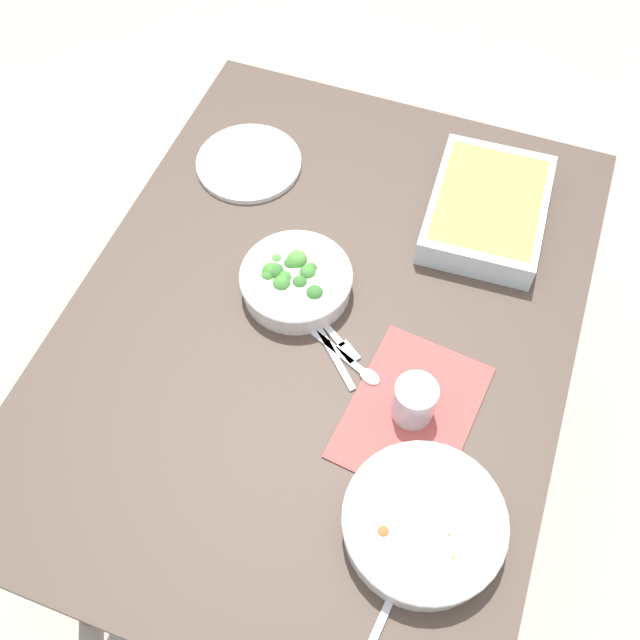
{
  "coord_description": "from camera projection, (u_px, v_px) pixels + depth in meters",
  "views": [
    {
      "loc": [
        0.65,
        0.24,
        1.86
      ],
      "look_at": [
        0.0,
        0.0,
        0.74
      ],
      "focal_mm": 40.78,
      "sensor_mm": 36.0,
      "label": 1
    }
  ],
  "objects": [
    {
      "name": "stew_bowl",
      "position": [
        424.0,
        523.0,
        1.09
      ],
      "size": [
        0.25,
        0.25,
        0.06
      ],
      "color": "silver",
      "rests_on": "dining_table"
    },
    {
      "name": "fork_on_table",
      "position": [
        331.0,
        332.0,
        1.3
      ],
      "size": [
        0.11,
        0.16,
        0.01
      ],
      "color": "silver",
      "rests_on": "dining_table"
    },
    {
      "name": "spoon_by_stew",
      "position": [
        400.0,
        577.0,
        1.08
      ],
      "size": [
        0.18,
        0.04,
        0.01
      ],
      "color": "silver",
      "rests_on": "dining_table"
    },
    {
      "name": "dining_table",
      "position": [
        320.0,
        345.0,
        1.4
      ],
      "size": [
        1.2,
        0.9,
        0.74
      ],
      "color": "#4C3D33",
      "rests_on": "ground_plane"
    },
    {
      "name": "broccoli_bowl",
      "position": [
        296.0,
        280.0,
        1.33
      ],
      "size": [
        0.21,
        0.21,
        0.07
      ],
      "color": "silver",
      "rests_on": "dining_table"
    },
    {
      "name": "spoon_by_broccoli",
      "position": [
        324.0,
        338.0,
        1.3
      ],
      "size": [
        0.14,
        0.14,
        0.01
      ],
      "color": "silver",
      "rests_on": "dining_table"
    },
    {
      "name": "placemat",
      "position": [
        412.0,
        412.0,
        1.22
      ],
      "size": [
        0.3,
        0.23,
        0.0
      ],
      "primitive_type": "cube",
      "rotation": [
        0.0,
        0.0,
        -0.11
      ],
      "color": "#B24C47",
      "rests_on": "dining_table"
    },
    {
      "name": "baking_dish",
      "position": [
        487.0,
        208.0,
        1.42
      ],
      "size": [
        0.31,
        0.24,
        0.06
      ],
      "color": "silver",
      "rests_on": "dining_table"
    },
    {
      "name": "spoon_spare",
      "position": [
        352.0,
        363.0,
        1.27
      ],
      "size": [
        0.09,
        0.17,
        0.01
      ],
      "color": "silver",
      "rests_on": "dining_table"
    },
    {
      "name": "ground_plane",
      "position": [
        320.0,
        465.0,
        1.95
      ],
      "size": [
        6.0,
        6.0,
        0.0
      ],
      "primitive_type": "plane",
      "color": "#B2A899"
    },
    {
      "name": "side_plate",
      "position": [
        249.0,
        163.0,
        1.52
      ],
      "size": [
        0.22,
        0.22,
        0.01
      ],
      "primitive_type": "cylinder",
      "color": "silver",
      "rests_on": "dining_table"
    },
    {
      "name": "drink_cup",
      "position": [
        414.0,
        402.0,
        1.19
      ],
      "size": [
        0.07,
        0.07,
        0.08
      ],
      "color": "#B2BCC6",
      "rests_on": "dining_table"
    }
  ]
}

